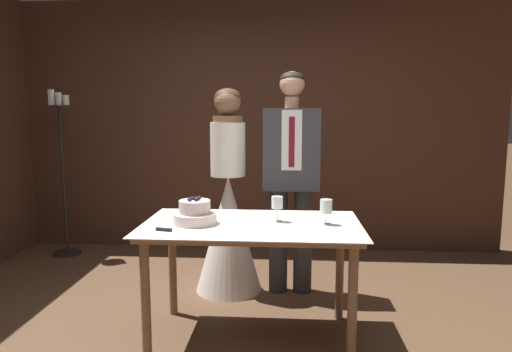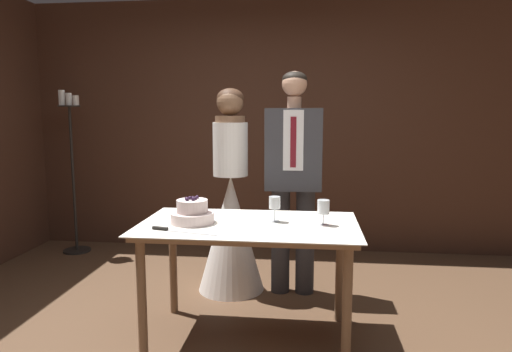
{
  "view_description": "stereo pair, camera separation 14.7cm",
  "coord_description": "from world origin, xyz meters",
  "px_view_note": "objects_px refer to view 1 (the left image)",
  "views": [
    {
      "loc": [
        0.34,
        -2.62,
        1.46
      ],
      "look_at": [
        0.12,
        0.58,
        1.01
      ],
      "focal_mm": 32.0,
      "sensor_mm": 36.0,
      "label": 1
    },
    {
      "loc": [
        0.49,
        -2.61,
        1.46
      ],
      "look_at": [
        0.12,
        0.58,
        1.01
      ],
      "focal_mm": 32.0,
      "sensor_mm": 36.0,
      "label": 2
    }
  ],
  "objects_px": {
    "candle_stand": "(63,173)",
    "groom": "(291,172)",
    "cake_table": "(252,237)",
    "bride": "(228,218)",
    "wine_glass_middle": "(326,208)",
    "cake_knife": "(176,231)",
    "wine_glass_near": "(277,204)",
    "tiered_cake": "(195,214)"
  },
  "relations": [
    {
      "from": "cake_table",
      "to": "wine_glass_middle",
      "type": "distance_m",
      "value": 0.51
    },
    {
      "from": "cake_table",
      "to": "bride",
      "type": "bearing_deg",
      "value": 107.5
    },
    {
      "from": "wine_glass_near",
      "to": "groom",
      "type": "relative_size",
      "value": 0.09
    },
    {
      "from": "cake_table",
      "to": "groom",
      "type": "height_order",
      "value": "groom"
    },
    {
      "from": "cake_knife",
      "to": "candle_stand",
      "type": "distance_m",
      "value": 2.5
    },
    {
      "from": "cake_knife",
      "to": "bride",
      "type": "xyz_separation_m",
      "value": [
        0.17,
        1.05,
        -0.16
      ]
    },
    {
      "from": "wine_glass_near",
      "to": "groom",
      "type": "xyz_separation_m",
      "value": [
        0.09,
        0.74,
        0.11
      ]
    },
    {
      "from": "cake_knife",
      "to": "bride",
      "type": "height_order",
      "value": "bride"
    },
    {
      "from": "cake_table",
      "to": "tiered_cake",
      "type": "bearing_deg",
      "value": -174.92
    },
    {
      "from": "tiered_cake",
      "to": "candle_stand",
      "type": "xyz_separation_m",
      "value": [
        -1.71,
        1.68,
        0.02
      ]
    },
    {
      "from": "cake_table",
      "to": "candle_stand",
      "type": "height_order",
      "value": "candle_stand"
    },
    {
      "from": "wine_glass_near",
      "to": "wine_glass_middle",
      "type": "bearing_deg",
      "value": -10.32
    },
    {
      "from": "wine_glass_near",
      "to": "groom",
      "type": "height_order",
      "value": "groom"
    },
    {
      "from": "groom",
      "to": "tiered_cake",
      "type": "bearing_deg",
      "value": -126.15
    },
    {
      "from": "cake_knife",
      "to": "bride",
      "type": "bearing_deg",
      "value": 93.72
    },
    {
      "from": "tiered_cake",
      "to": "cake_knife",
      "type": "xyz_separation_m",
      "value": [
        -0.07,
        -0.21,
        -0.06
      ]
    },
    {
      "from": "wine_glass_middle",
      "to": "bride",
      "type": "relative_size",
      "value": 0.1
    },
    {
      "from": "cake_table",
      "to": "tiered_cake",
      "type": "relative_size",
      "value": 5.01
    },
    {
      "from": "cake_table",
      "to": "wine_glass_near",
      "type": "height_order",
      "value": "wine_glass_near"
    },
    {
      "from": "cake_table",
      "to": "wine_glass_near",
      "type": "xyz_separation_m",
      "value": [
        0.16,
        0.06,
        0.2
      ]
    },
    {
      "from": "tiered_cake",
      "to": "bride",
      "type": "xyz_separation_m",
      "value": [
        0.1,
        0.83,
        -0.22
      ]
    },
    {
      "from": "cake_knife",
      "to": "candle_stand",
      "type": "bearing_deg",
      "value": 143.98
    },
    {
      "from": "bride",
      "to": "tiered_cake",
      "type": "bearing_deg",
      "value": -97.03
    },
    {
      "from": "wine_glass_near",
      "to": "candle_stand",
      "type": "height_order",
      "value": "candle_stand"
    },
    {
      "from": "wine_glass_near",
      "to": "candle_stand",
      "type": "bearing_deg",
      "value": 144.56
    },
    {
      "from": "cake_table",
      "to": "bride",
      "type": "height_order",
      "value": "bride"
    },
    {
      "from": "cake_table",
      "to": "cake_knife",
      "type": "distance_m",
      "value": 0.5
    },
    {
      "from": "wine_glass_near",
      "to": "cake_knife",
      "type": "bearing_deg",
      "value": -152.22
    },
    {
      "from": "cake_knife",
      "to": "wine_glass_middle",
      "type": "relative_size",
      "value": 2.62
    },
    {
      "from": "cake_knife",
      "to": "groom",
      "type": "height_order",
      "value": "groom"
    },
    {
      "from": "tiered_cake",
      "to": "wine_glass_near",
      "type": "relative_size",
      "value": 1.68
    },
    {
      "from": "tiered_cake",
      "to": "wine_glass_middle",
      "type": "bearing_deg",
      "value": 2.74
    },
    {
      "from": "groom",
      "to": "cake_knife",
      "type": "bearing_deg",
      "value": -122.98
    },
    {
      "from": "candle_stand",
      "to": "groom",
      "type": "bearing_deg",
      "value": -19.99
    },
    {
      "from": "cake_table",
      "to": "candle_stand",
      "type": "relative_size",
      "value": 0.82
    },
    {
      "from": "cake_table",
      "to": "candle_stand",
      "type": "xyz_separation_m",
      "value": [
        -2.06,
        1.64,
        0.18
      ]
    },
    {
      "from": "bride",
      "to": "groom",
      "type": "bearing_deg",
      "value": -0.08
    },
    {
      "from": "bride",
      "to": "groom",
      "type": "distance_m",
      "value": 0.63
    },
    {
      "from": "cake_table",
      "to": "bride",
      "type": "distance_m",
      "value": 0.84
    },
    {
      "from": "groom",
      "to": "wine_glass_middle",
      "type": "bearing_deg",
      "value": -74.97
    },
    {
      "from": "candle_stand",
      "to": "wine_glass_near",
      "type": "bearing_deg",
      "value": -35.44
    },
    {
      "from": "cake_table",
      "to": "bride",
      "type": "xyz_separation_m",
      "value": [
        -0.25,
        0.8,
        -0.06
      ]
    }
  ]
}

